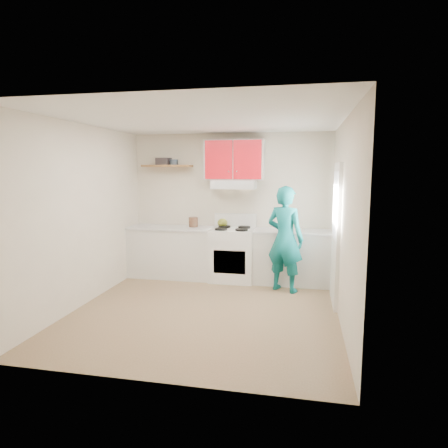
% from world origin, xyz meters
% --- Properties ---
extents(floor, '(3.80, 3.80, 0.00)m').
position_xyz_m(floor, '(0.00, 0.00, 0.00)').
color(floor, brown).
rests_on(floor, ground).
extents(ceiling, '(3.60, 3.80, 0.04)m').
position_xyz_m(ceiling, '(0.00, 0.00, 2.60)').
color(ceiling, white).
rests_on(ceiling, floor).
extents(back_wall, '(3.60, 0.04, 2.60)m').
position_xyz_m(back_wall, '(0.00, 1.90, 1.30)').
color(back_wall, beige).
rests_on(back_wall, floor).
extents(front_wall, '(3.60, 0.04, 2.60)m').
position_xyz_m(front_wall, '(0.00, -1.90, 1.30)').
color(front_wall, beige).
rests_on(front_wall, floor).
extents(left_wall, '(0.04, 3.80, 2.60)m').
position_xyz_m(left_wall, '(-1.80, 0.00, 1.30)').
color(left_wall, beige).
rests_on(left_wall, floor).
extents(right_wall, '(0.04, 3.80, 2.60)m').
position_xyz_m(right_wall, '(1.80, 0.00, 1.30)').
color(right_wall, beige).
rests_on(right_wall, floor).
extents(door, '(0.05, 0.85, 2.05)m').
position_xyz_m(door, '(1.78, 0.70, 1.02)').
color(door, white).
rests_on(door, floor).
extents(door_glass, '(0.01, 0.55, 0.95)m').
position_xyz_m(door_glass, '(1.75, 0.70, 1.45)').
color(door_glass, white).
rests_on(door_glass, door).
extents(counter_left, '(1.52, 0.60, 0.90)m').
position_xyz_m(counter_left, '(-1.04, 1.60, 0.45)').
color(counter_left, silver).
rests_on(counter_left, floor).
extents(counter_right, '(1.32, 0.60, 0.90)m').
position_xyz_m(counter_right, '(1.14, 1.60, 0.45)').
color(counter_right, silver).
rests_on(counter_right, floor).
extents(stove, '(0.76, 0.65, 0.92)m').
position_xyz_m(stove, '(0.10, 1.57, 0.46)').
color(stove, white).
rests_on(stove, floor).
extents(range_hood, '(0.76, 0.44, 0.15)m').
position_xyz_m(range_hood, '(0.10, 1.68, 1.70)').
color(range_hood, silver).
rests_on(range_hood, back_wall).
extents(upper_cabinets, '(1.02, 0.33, 0.70)m').
position_xyz_m(upper_cabinets, '(0.10, 1.73, 2.12)').
color(upper_cabinets, red).
rests_on(upper_cabinets, back_wall).
extents(shelf, '(0.90, 0.30, 0.04)m').
position_xyz_m(shelf, '(-1.15, 1.75, 2.02)').
color(shelf, brown).
rests_on(shelf, back_wall).
extents(books, '(0.28, 0.23, 0.13)m').
position_xyz_m(books, '(-1.23, 1.78, 2.10)').
color(books, '#393237').
rests_on(books, shelf).
extents(tin, '(0.16, 0.16, 0.10)m').
position_xyz_m(tin, '(-1.03, 1.76, 2.09)').
color(tin, '#333D4C').
rests_on(tin, shelf).
extents(kettle, '(0.19, 0.19, 0.16)m').
position_xyz_m(kettle, '(-0.13, 1.77, 1.00)').
color(kettle, olive).
rests_on(kettle, stove).
extents(crock, '(0.17, 0.17, 0.20)m').
position_xyz_m(crock, '(-0.65, 1.68, 1.00)').
color(crock, '#4C3021').
rests_on(crock, counter_left).
extents(cutting_board, '(0.38, 0.31, 0.02)m').
position_xyz_m(cutting_board, '(0.74, 1.57, 0.91)').
color(cutting_board, olive).
rests_on(cutting_board, counter_right).
extents(silicone_mat, '(0.32, 0.27, 0.01)m').
position_xyz_m(silicone_mat, '(1.62, 1.58, 0.90)').
color(silicone_mat, '#B41213').
rests_on(silicone_mat, counter_right).
extents(person, '(0.73, 0.63, 1.70)m').
position_xyz_m(person, '(1.03, 1.14, 0.85)').
color(person, '#0C696D').
rests_on(person, floor).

